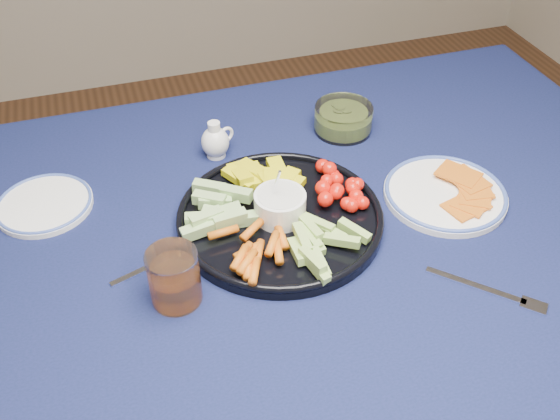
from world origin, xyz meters
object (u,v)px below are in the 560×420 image
object	(u,v)px
crudite_platter	(278,214)
juice_tumbler	(175,280)
dining_table	(253,286)
side_plate_extra	(44,204)
creamer_pitcher	(216,141)
pickle_bowl	(343,120)
cheese_plate	(445,192)

from	to	relation	value
crudite_platter	juice_tumbler	distance (m)	0.23
dining_table	crudite_platter	world-z (taller)	crudite_platter
crudite_platter	side_plate_extra	distance (m)	0.43
dining_table	juice_tumbler	size ratio (longest dim) A/B	17.84
creamer_pitcher	juice_tumbler	size ratio (longest dim) A/B	0.83
pickle_bowl	side_plate_extra	xyz separation A→B (m)	(-0.61, -0.07, -0.02)
side_plate_extra	crudite_platter	bearing A→B (deg)	-23.55
crudite_platter	juice_tumbler	size ratio (longest dim) A/B	3.87
crudite_platter	creamer_pitcher	world-z (taller)	crudite_platter
crudite_platter	pickle_bowl	distance (m)	0.32
dining_table	pickle_bowl	distance (m)	0.42
side_plate_extra	dining_table	bearing A→B (deg)	-34.16
crudite_platter	pickle_bowl	xyz separation A→B (m)	(0.22, 0.24, 0.00)
dining_table	creamer_pitcher	xyz separation A→B (m)	(0.01, 0.28, 0.12)
juice_tumbler	cheese_plate	bearing A→B (deg)	10.02
juice_tumbler	side_plate_extra	bearing A→B (deg)	123.31
pickle_bowl	cheese_plate	size ratio (longest dim) A/B	0.54
dining_table	creamer_pitcher	bearing A→B (deg)	88.49
creamer_pitcher	cheese_plate	size ratio (longest dim) A/B	0.34
crudite_platter	pickle_bowl	size ratio (longest dim) A/B	2.98
cheese_plate	dining_table	bearing A→B (deg)	-176.15
dining_table	juice_tumbler	xyz separation A→B (m)	(-0.14, -0.07, 0.13)
pickle_bowl	juice_tumbler	bearing A→B (deg)	-139.75
side_plate_extra	creamer_pitcher	bearing A→B (deg)	10.44
crudite_platter	juice_tumbler	bearing A→B (deg)	-149.92
creamer_pitcher	dining_table	bearing A→B (deg)	-91.51
crudite_platter	side_plate_extra	bearing A→B (deg)	156.45
dining_table	cheese_plate	xyz separation A→B (m)	(0.38, 0.03, 0.10)
crudite_platter	creamer_pitcher	size ratio (longest dim) A/B	4.68
creamer_pitcher	side_plate_extra	bearing A→B (deg)	-169.56
cheese_plate	side_plate_extra	size ratio (longest dim) A/B	1.30
creamer_pitcher	pickle_bowl	distance (m)	0.27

